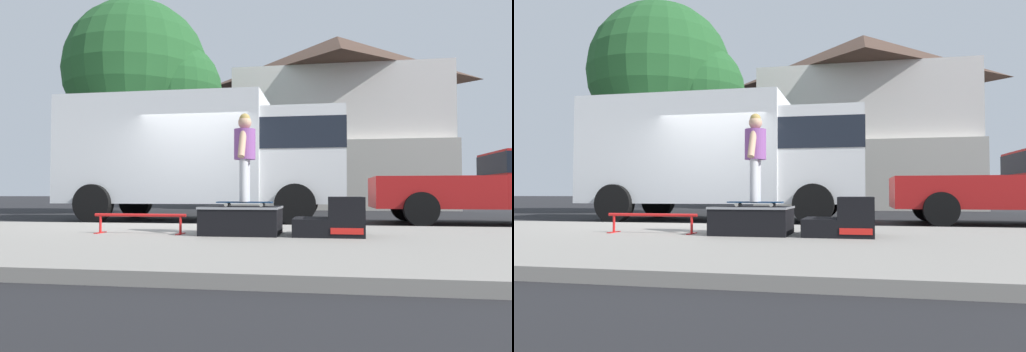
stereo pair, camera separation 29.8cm
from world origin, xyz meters
The scene contains 10 objects.
ground_plane centered at (0.00, 0.00, 0.00)m, with size 140.00×140.00×0.00m, color black.
sidewalk_slab centered at (0.00, -3.00, 0.06)m, with size 50.00×5.00×0.12m, color gray.
skate_box centered at (1.78, -2.48, 0.33)m, with size 1.09×0.80×0.39m.
kicker_ramp centered at (3.07, -2.48, 0.34)m, with size 0.94×0.77×0.53m.
grind_rail centered at (0.32, -2.61, 0.33)m, with size 1.37×0.28×0.29m.
skateboard centered at (1.83, -2.48, 0.57)m, with size 0.78×0.22×0.07m.
skater_kid centered at (1.83, -2.48, 1.31)m, with size 0.30×0.64×1.25m.
box_truck centered at (-0.03, 2.20, 1.70)m, with size 6.91×2.63×3.05m.
street_tree_main centered at (-3.09, 5.60, 4.61)m, with size 5.33×4.85×7.18m.
house_behind centered at (3.52, 13.38, 4.24)m, with size 9.54×8.22×8.40m.
Camera 2 is at (3.26, -8.64, 0.71)m, focal length 31.49 mm.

